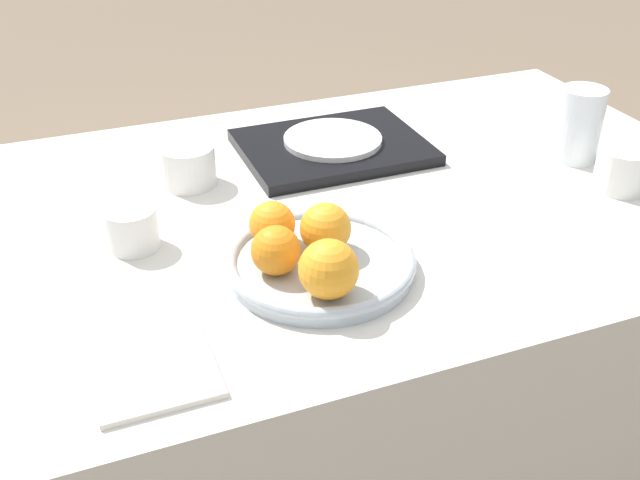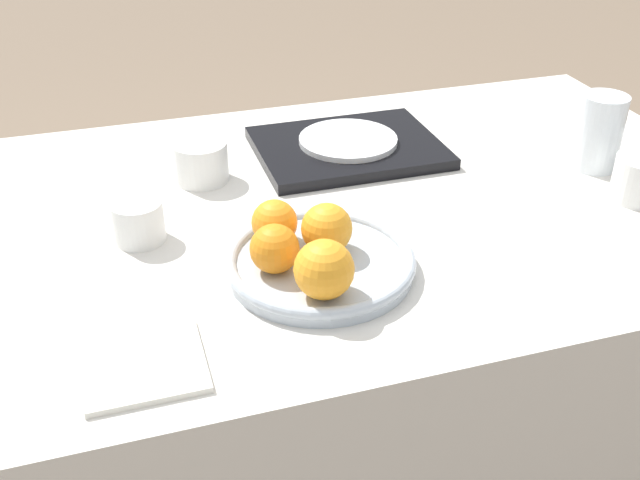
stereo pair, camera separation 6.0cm
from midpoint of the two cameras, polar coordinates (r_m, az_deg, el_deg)
name	(u,v)px [view 2 (the right image)]	position (r m, az deg, el deg)	size (l,w,h in m)	color
table	(305,387)	(1.39, 0.11, -11.17)	(1.49, 0.84, 0.75)	silver
fruit_platter	(320,263)	(1.01, 1.70, -1.77)	(0.26, 0.26, 0.03)	#B2BCC6
orange_0	(327,229)	(1.01, 2.22, 0.85)	(0.07, 0.07, 0.07)	orange
orange_1	(324,270)	(0.92, 2.18, -2.30)	(0.08, 0.08, 0.08)	orange
orange_2	(275,249)	(0.97, -1.72, -0.70)	(0.07, 0.07, 0.07)	orange
orange_3	(274,222)	(1.03, -1.83, 1.32)	(0.06, 0.06, 0.06)	orange
water_glass	(599,132)	(1.36, 21.71, 7.62)	(0.08, 0.08, 0.13)	silver
serving_tray	(348,148)	(1.34, 3.42, 7.01)	(0.32, 0.25, 0.02)	black
side_plate	(348,140)	(1.34, 3.44, 7.59)	(0.17, 0.17, 0.01)	white
cup_0	(138,221)	(1.09, -12.16, 1.37)	(0.07, 0.07, 0.06)	white
cup_1	(201,162)	(1.25, -7.71, 5.92)	(0.09, 0.09, 0.07)	white
napkin	(144,364)	(0.87, -11.34, -9.30)	(0.14, 0.13, 0.01)	silver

